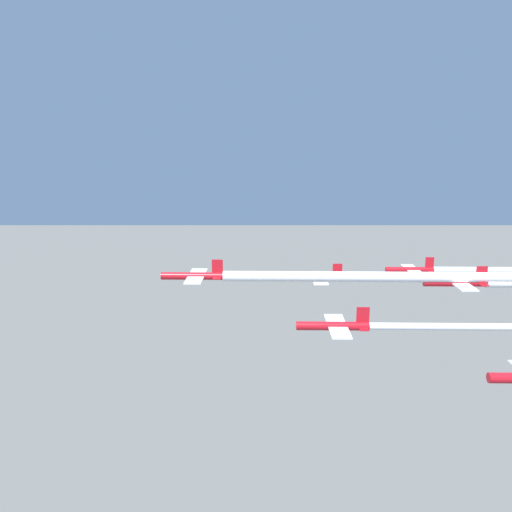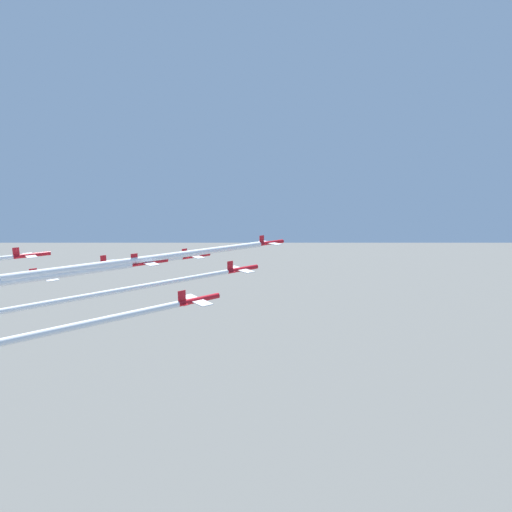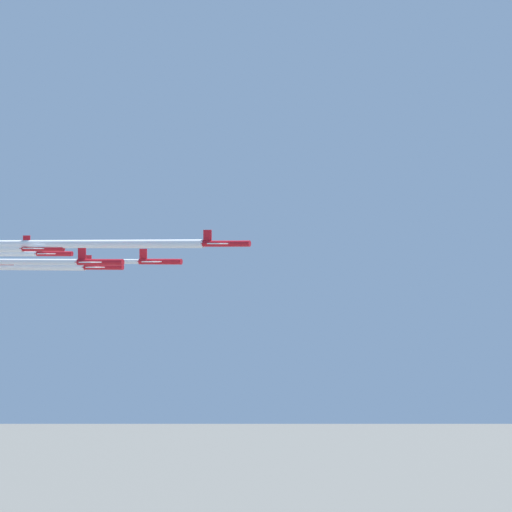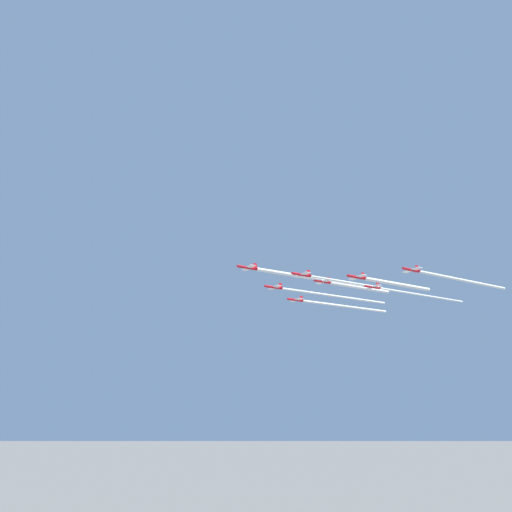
% 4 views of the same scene
% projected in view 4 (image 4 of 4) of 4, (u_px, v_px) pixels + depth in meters
% --- Properties ---
extents(jet_0, '(6.68, 6.75, 2.59)m').
position_uv_depth(jet_0, '(248.00, 268.00, 140.65)').
color(jet_0, red).
extents(jet_1, '(6.68, 6.75, 2.59)m').
position_uv_depth(jet_1, '(302.00, 275.00, 138.91)').
color(jet_1, red).
extents(jet_2, '(6.68, 6.75, 2.59)m').
position_uv_depth(jet_2, '(274.00, 287.00, 154.88)').
color(jet_2, red).
extents(jet_3, '(6.68, 6.75, 2.59)m').
position_uv_depth(jet_3, '(357.00, 277.00, 137.75)').
color(jet_3, red).
extents(jet_4, '(6.68, 6.75, 2.59)m').
position_uv_depth(jet_4, '(323.00, 282.00, 154.80)').
color(jet_4, red).
extents(jet_5, '(6.68, 6.75, 2.59)m').
position_uv_depth(jet_5, '(296.00, 300.00, 169.66)').
color(jet_5, red).
extents(jet_6, '(6.68, 6.75, 2.59)m').
position_uv_depth(jet_6, '(412.00, 270.00, 137.76)').
color(jet_6, red).
extents(jet_7, '(6.68, 6.75, 2.59)m').
position_uv_depth(jet_7, '(373.00, 287.00, 153.22)').
color(jet_7, red).
extents(smoke_trail_0, '(38.10, 40.80, 1.33)m').
position_uv_depth(smoke_trail_0, '(319.00, 279.00, 154.23)').
color(smoke_trail_0, white).
extents(smoke_trail_1, '(23.78, 25.47, 0.78)m').
position_uv_depth(smoke_trail_1, '(348.00, 282.00, 147.98)').
color(smoke_trail_1, white).
extents(smoke_trail_2, '(37.58, 40.29, 0.90)m').
position_uv_depth(smoke_trail_2, '(337.00, 296.00, 168.40)').
color(smoke_trail_2, white).
extents(smoke_trail_3, '(22.94, 24.51, 1.29)m').
position_uv_depth(smoke_trail_3, '(398.00, 284.00, 146.43)').
color(smoke_trail_3, white).
extents(smoke_trail_4, '(21.98, 23.49, 1.26)m').
position_uv_depth(smoke_trail_4, '(360.00, 288.00, 163.18)').
color(smoke_trail_4, white).
extents(smoke_trail_5, '(33.53, 35.93, 1.04)m').
position_uv_depth(smoke_trail_5, '(347.00, 307.00, 181.83)').
color(smoke_trail_5, white).
extents(smoke_trail_6, '(34.10, 36.53, 1.02)m').
position_uv_depth(smoke_trail_6, '(464.00, 281.00, 150.11)').
color(smoke_trail_6, white).
extents(smoke_trail_7, '(33.95, 36.40, 0.76)m').
position_uv_depth(smoke_trail_7, '(423.00, 295.00, 165.59)').
color(smoke_trail_7, white).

